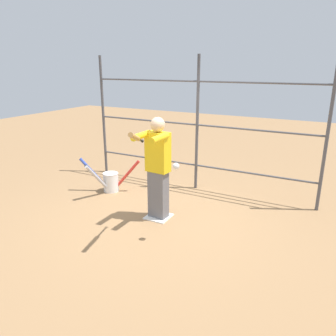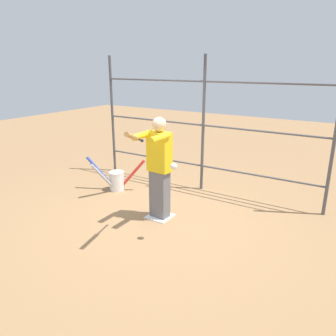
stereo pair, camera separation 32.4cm
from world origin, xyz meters
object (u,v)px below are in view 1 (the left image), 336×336
baseball_bat_swinging (136,138)px  bat_bucket (109,181)px  softball_in_flight (176,166)px  batter (158,166)px

baseball_bat_swinging → bat_bucket: baseball_bat_swinging is taller
baseball_bat_swinging → softball_in_flight: (-0.44, -0.33, -0.43)m
batter → baseball_bat_swinging: size_ratio=2.33×
batter → softball_in_flight: bearing=138.4°
batter → softball_in_flight: (-0.61, 0.54, 0.23)m
batter → bat_bucket: 1.73m
batter → bat_bucket: (1.48, -0.58, -0.69)m
batter → bat_bucket: bearing=-21.4°
softball_in_flight → bat_bucket: size_ratio=0.08×
baseball_bat_swinging → softball_in_flight: baseball_bat_swinging is taller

